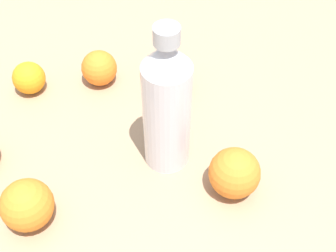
# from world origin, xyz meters

# --- Properties ---
(ground_plane) EXTENTS (2.40, 2.40, 0.00)m
(ground_plane) POSITION_xyz_m (0.00, 0.00, 0.00)
(ground_plane) COLOR #9E7F60
(water_bottle) EXTENTS (0.07, 0.07, 0.26)m
(water_bottle) POSITION_xyz_m (0.00, 0.02, 0.12)
(water_bottle) COLOR silver
(water_bottle) RESTS_ON ground_plane
(orange_1) EXTENTS (0.06, 0.06, 0.06)m
(orange_1) POSITION_xyz_m (-0.27, -0.13, 0.03)
(orange_1) COLOR orange
(orange_1) RESTS_ON ground_plane
(orange_2) EXTENTS (0.08, 0.08, 0.08)m
(orange_2) POSITION_xyz_m (0.11, 0.08, 0.04)
(orange_2) COLOR orange
(orange_2) RESTS_ON ground_plane
(orange_3) EXTENTS (0.06, 0.06, 0.06)m
(orange_3) POSITION_xyz_m (-0.14, 0.11, 0.03)
(orange_3) COLOR orange
(orange_3) RESTS_ON ground_plane
(orange_4) EXTENTS (0.07, 0.07, 0.07)m
(orange_4) POSITION_xyz_m (-0.23, 0.00, 0.03)
(orange_4) COLOR orange
(orange_4) RESTS_ON ground_plane
(orange_5) EXTENTS (0.08, 0.08, 0.08)m
(orange_5) POSITION_xyz_m (0.01, -0.21, 0.04)
(orange_5) COLOR orange
(orange_5) RESTS_ON ground_plane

